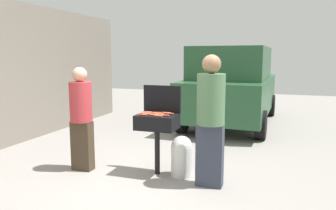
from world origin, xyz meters
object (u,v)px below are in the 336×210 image
at_px(hot_dog_7, 153,113).
at_px(hot_dog_11, 144,113).
at_px(hot_dog_5, 143,115).
at_px(bbq_grill, 157,124).
at_px(hot_dog_14, 148,112).
at_px(hot_dog_4, 158,116).
at_px(hot_dog_0, 158,113).
at_px(hot_dog_6, 145,113).
at_px(person_left, 81,115).
at_px(hot_dog_8, 170,114).
at_px(hot_dog_2, 161,114).
at_px(hot_dog_12, 147,114).
at_px(hot_dog_13, 165,115).
at_px(hot_dog_1, 159,114).
at_px(propane_tank, 182,155).
at_px(hot_dog_9, 156,115).
at_px(person_right, 211,116).
at_px(hot_dog_10, 154,115).
at_px(parked_minivan, 232,85).
at_px(hot_dog_3, 167,113).

distance_m(hot_dog_7, hot_dog_11, 0.13).
xyz_separation_m(hot_dog_5, hot_dog_7, (0.07, 0.20, 0.00)).
xyz_separation_m(bbq_grill, hot_dog_14, (-0.19, 0.09, 0.16)).
bearing_deg(bbq_grill, hot_dog_4, -62.51).
xyz_separation_m(hot_dog_0, hot_dog_5, (-0.14, -0.23, 0.00)).
xyz_separation_m(hot_dog_6, person_left, (-1.00, -0.19, -0.05)).
relative_size(hot_dog_8, hot_dog_11, 1.00).
bearing_deg(hot_dog_0, hot_dog_2, -42.22).
relative_size(hot_dog_4, hot_dog_12, 1.00).
xyz_separation_m(hot_dog_5, hot_dog_14, (-0.02, 0.24, 0.00)).
relative_size(hot_dog_7, person_left, 0.08).
xyz_separation_m(hot_dog_2, hot_dog_8, (0.12, 0.06, 0.00)).
relative_size(hot_dog_0, hot_dog_13, 1.00).
height_order(hot_dog_1, hot_dog_5, same).
bearing_deg(propane_tank, hot_dog_5, -160.83).
distance_m(hot_dog_0, person_left, 1.20).
height_order(hot_dog_9, person_right, person_right).
relative_size(hot_dog_4, person_left, 0.08).
bearing_deg(hot_dog_10, hot_dog_4, -23.98).
relative_size(hot_dog_12, person_left, 0.08).
relative_size(hot_dog_1, hot_dog_10, 1.00).
bearing_deg(hot_dog_9, hot_dog_12, -179.27).
bearing_deg(hot_dog_0, hot_dog_1, -59.30).
bearing_deg(hot_dog_7, hot_dog_11, -137.28).
relative_size(hot_dog_10, person_left, 0.08).
bearing_deg(parked_minivan, hot_dog_13, 87.19).
bearing_deg(hot_dog_14, bbq_grill, -25.37).
height_order(hot_dog_10, hot_dog_12, same).
bearing_deg(hot_dog_5, bbq_grill, 43.50).
xyz_separation_m(hot_dog_10, person_right, (0.85, -0.07, 0.05)).
height_order(hot_dog_5, hot_dog_9, same).
height_order(hot_dog_2, hot_dog_8, same).
xyz_separation_m(hot_dog_0, person_left, (-1.17, -0.29, -0.05)).
bearing_deg(hot_dog_1, hot_dog_0, 120.70).
xyz_separation_m(hot_dog_1, hot_dog_7, (-0.14, 0.08, 0.00)).
height_order(bbq_grill, propane_tank, bbq_grill).
bearing_deg(hot_dog_14, hot_dog_13, -27.95).
distance_m(hot_dog_3, hot_dog_11, 0.34).
relative_size(hot_dog_4, person_right, 0.07).
bearing_deg(hot_dog_10, person_right, -4.94).
bearing_deg(hot_dog_14, hot_dog_9, -40.26).
distance_m(hot_dog_3, hot_dog_9, 0.22).
xyz_separation_m(hot_dog_1, hot_dog_13, (0.11, -0.06, 0.00)).
height_order(hot_dog_0, propane_tank, hot_dog_0).
bearing_deg(person_left, hot_dog_5, -12.97).
relative_size(hot_dog_2, hot_dog_7, 1.00).
bearing_deg(hot_dog_9, hot_dog_1, 43.86).
xyz_separation_m(hot_dog_3, hot_dog_5, (-0.27, -0.27, 0.00)).
xyz_separation_m(hot_dog_1, person_left, (-1.24, -0.17, -0.05)).
distance_m(hot_dog_4, propane_tank, 0.71).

